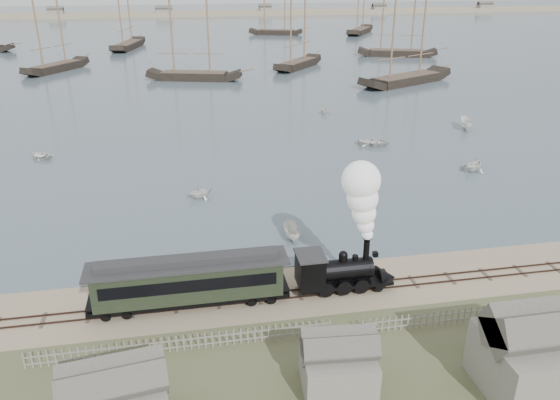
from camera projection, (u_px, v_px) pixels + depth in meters
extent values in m
plane|color=tan|center=(269.00, 283.00, 41.84)|extent=(600.00, 600.00, 0.00)
cube|color=#42505E|center=(191.00, 34.00, 195.38)|extent=(600.00, 336.00, 0.06)
cube|color=#31211A|center=(274.00, 299.00, 39.54)|extent=(120.00, 0.08, 0.12)
cube|color=#31211A|center=(272.00, 292.00, 40.45)|extent=(120.00, 0.08, 0.12)
cube|color=#413529|center=(273.00, 296.00, 40.02)|extent=(120.00, 1.80, 0.06)
cube|color=gray|center=(185.00, 16.00, 267.65)|extent=(500.00, 20.00, 1.80)
cube|color=black|center=(345.00, 281.00, 40.66)|extent=(6.99, 2.05, 0.26)
cylinder|color=black|center=(340.00, 270.00, 40.19)|extent=(4.32, 1.54, 1.54)
cube|color=black|center=(310.00, 270.00, 39.73)|extent=(1.85, 2.26, 2.36)
cube|color=#2B2B2D|center=(310.00, 255.00, 39.24)|extent=(2.05, 2.47, 0.12)
cylinder|color=black|center=(366.00, 251.00, 39.97)|extent=(0.45, 0.45, 1.64)
sphere|color=black|center=(343.00, 255.00, 39.75)|extent=(0.66, 0.66, 0.66)
cone|color=black|center=(386.00, 278.00, 41.26)|extent=(1.44, 2.05, 2.05)
cube|color=black|center=(375.00, 254.00, 40.23)|extent=(0.36, 0.36, 0.36)
cube|color=black|center=(190.00, 297.00, 38.75)|extent=(14.00, 2.30, 0.35)
cube|color=black|center=(189.00, 280.00, 38.20)|extent=(13.00, 2.50, 2.50)
cube|color=black|center=(189.00, 287.00, 36.95)|extent=(12.00, 0.06, 0.90)
cube|color=black|center=(188.00, 268.00, 39.24)|extent=(12.00, 0.06, 0.90)
cube|color=#2B2B2D|center=(188.00, 264.00, 37.68)|extent=(14.00, 2.70, 0.18)
cube|color=#2B2B2D|center=(187.00, 260.00, 37.56)|extent=(12.50, 1.20, 0.45)
imported|color=white|center=(196.00, 279.00, 41.47)|extent=(3.45, 4.61, 0.91)
imported|color=white|center=(200.00, 191.00, 56.73)|extent=(3.16, 3.37, 1.42)
imported|color=white|center=(291.00, 232.00, 48.23)|extent=(3.21, 1.21, 1.24)
imported|color=white|center=(374.00, 142.00, 73.45)|extent=(4.45, 5.10, 0.88)
imported|color=white|center=(474.00, 164.00, 64.20)|extent=(4.17, 4.30, 1.73)
imported|color=white|center=(466.00, 124.00, 80.69)|extent=(4.44, 2.98, 1.61)
imported|color=white|center=(41.00, 155.00, 68.72)|extent=(4.06, 4.13, 0.70)
imported|color=white|center=(324.00, 109.00, 89.44)|extent=(2.94, 2.63, 1.41)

